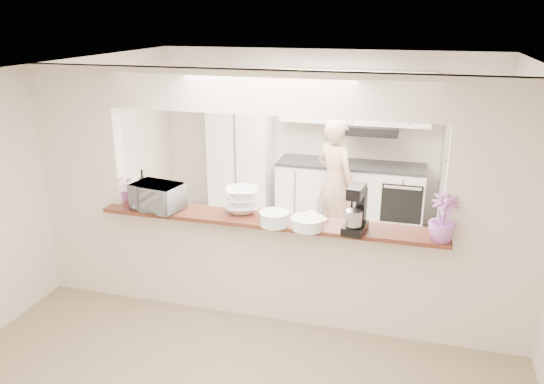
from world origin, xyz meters
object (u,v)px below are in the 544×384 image
at_px(toaster_oven, 157,197).
at_px(person, 335,183).
at_px(stand_mixer, 356,211).
at_px(refrigerator, 469,179).

distance_m(toaster_oven, person, 2.61).
bearing_deg(toaster_oven, stand_mixer, 9.37).
height_order(refrigerator, stand_mixer, refrigerator).
bearing_deg(refrigerator, stand_mixer, -113.27).
relative_size(refrigerator, stand_mixer, 3.84).
height_order(toaster_oven, stand_mixer, stand_mixer).
distance_m(toaster_oven, stand_mixer, 2.00).
relative_size(refrigerator, toaster_oven, 3.47).
xyz_separation_m(stand_mixer, person, (-0.52, 2.16, -0.44)).
bearing_deg(refrigerator, person, -160.03).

